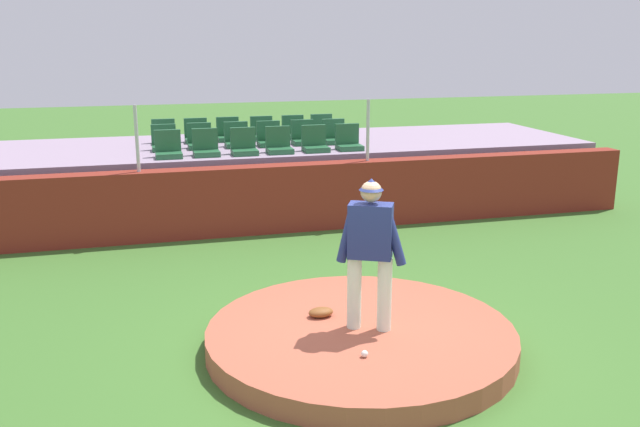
# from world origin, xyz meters

# --- Properties ---
(ground_plane) EXTENTS (60.00, 60.00, 0.00)m
(ground_plane) POSITION_xyz_m (0.00, 0.00, 0.00)
(ground_plane) COLOR #3C6B29
(pitchers_mound) EXTENTS (3.51, 3.51, 0.25)m
(pitchers_mound) POSITION_xyz_m (0.00, 0.00, 0.13)
(pitchers_mound) COLOR #AB543D
(pitchers_mound) RESTS_ON ground_plane
(pitcher) EXTENTS (0.74, 0.44, 1.73)m
(pitcher) POSITION_xyz_m (0.09, -0.03, 1.26)
(pitcher) COLOR white
(pitcher) RESTS_ON pitchers_mound
(baseball) EXTENTS (0.07, 0.07, 0.07)m
(baseball) POSITION_xyz_m (-0.19, -0.71, 0.29)
(baseball) COLOR white
(baseball) RESTS_ON pitchers_mound
(fielding_glove) EXTENTS (0.31, 0.22, 0.11)m
(fielding_glove) POSITION_xyz_m (-0.35, 0.43, 0.31)
(fielding_glove) COLOR brown
(fielding_glove) RESTS_ON pitchers_mound
(brick_barrier) EXTENTS (14.20, 0.40, 1.22)m
(brick_barrier) POSITION_xyz_m (0.00, 5.06, 0.61)
(brick_barrier) COLOR maroon
(brick_barrier) RESTS_ON ground_plane
(fence_post_left) EXTENTS (0.06, 0.06, 1.13)m
(fence_post_left) POSITION_xyz_m (-2.30, 5.06, 1.79)
(fence_post_left) COLOR silver
(fence_post_left) RESTS_ON brick_barrier
(fence_post_right) EXTENTS (0.06, 0.06, 1.13)m
(fence_post_right) POSITION_xyz_m (1.79, 5.06, 1.79)
(fence_post_right) COLOR silver
(fence_post_right) RESTS_ON brick_barrier
(bleacher_platform) EXTENTS (14.18, 3.60, 1.26)m
(bleacher_platform) POSITION_xyz_m (0.00, 7.42, 0.63)
(bleacher_platform) COLOR gray
(bleacher_platform) RESTS_ON ground_plane
(stadium_chair_0) EXTENTS (0.48, 0.44, 0.50)m
(stadium_chair_0) POSITION_xyz_m (-1.74, 6.15, 1.42)
(stadium_chair_0) COLOR #245E37
(stadium_chair_0) RESTS_ON bleacher_platform
(stadium_chair_1) EXTENTS (0.48, 0.44, 0.50)m
(stadium_chair_1) POSITION_xyz_m (-1.04, 6.17, 1.42)
(stadium_chair_1) COLOR #245E37
(stadium_chair_1) RESTS_ON bleacher_platform
(stadium_chair_2) EXTENTS (0.48, 0.44, 0.50)m
(stadium_chair_2) POSITION_xyz_m (-0.33, 6.13, 1.42)
(stadium_chair_2) COLOR #245E37
(stadium_chair_2) RESTS_ON bleacher_platform
(stadium_chair_3) EXTENTS (0.48, 0.44, 0.50)m
(stadium_chair_3) POSITION_xyz_m (0.35, 6.13, 1.42)
(stadium_chair_3) COLOR #245E37
(stadium_chair_3) RESTS_ON bleacher_platform
(stadium_chair_4) EXTENTS (0.48, 0.44, 0.50)m
(stadium_chair_4) POSITION_xyz_m (1.07, 6.13, 1.42)
(stadium_chair_4) COLOR #245E37
(stadium_chair_4) RESTS_ON bleacher_platform
(stadium_chair_5) EXTENTS (0.48, 0.44, 0.50)m
(stadium_chair_5) POSITION_xyz_m (1.77, 6.15, 1.42)
(stadium_chair_5) COLOR #245E37
(stadium_chair_5) RESTS_ON bleacher_platform
(stadium_chair_6) EXTENTS (0.48, 0.44, 0.50)m
(stadium_chair_6) POSITION_xyz_m (-1.77, 7.01, 1.42)
(stadium_chair_6) COLOR #245E37
(stadium_chair_6) RESTS_ON bleacher_platform
(stadium_chair_7) EXTENTS (0.48, 0.44, 0.50)m
(stadium_chair_7) POSITION_xyz_m (-1.07, 7.07, 1.42)
(stadium_chair_7) COLOR #245E37
(stadium_chair_7) RESTS_ON bleacher_platform
(stadium_chair_8) EXTENTS (0.48, 0.44, 0.50)m
(stadium_chair_8) POSITION_xyz_m (-0.32, 7.07, 1.42)
(stadium_chair_8) COLOR #245E37
(stadium_chair_8) RESTS_ON bleacher_platform
(stadium_chair_9) EXTENTS (0.48, 0.44, 0.50)m
(stadium_chair_9) POSITION_xyz_m (0.34, 7.03, 1.42)
(stadium_chair_9) COLOR #245E37
(stadium_chair_9) RESTS_ON bleacher_platform
(stadium_chair_10) EXTENTS (0.48, 0.44, 0.50)m
(stadium_chair_10) POSITION_xyz_m (1.07, 7.05, 1.42)
(stadium_chair_10) COLOR #245E37
(stadium_chair_10) RESTS_ON bleacher_platform
(stadium_chair_11) EXTENTS (0.48, 0.44, 0.50)m
(stadium_chair_11) POSITION_xyz_m (1.73, 7.02, 1.42)
(stadium_chair_11) COLOR #245E37
(stadium_chair_11) RESTS_ON bleacher_platform
(stadium_chair_12) EXTENTS (0.48, 0.44, 0.50)m
(stadium_chair_12) POSITION_xyz_m (-1.73, 7.94, 1.42)
(stadium_chair_12) COLOR #245E37
(stadium_chair_12) RESTS_ON bleacher_platform
(stadium_chair_13) EXTENTS (0.48, 0.44, 0.50)m
(stadium_chair_13) POSITION_xyz_m (-1.06, 7.92, 1.42)
(stadium_chair_13) COLOR #245E37
(stadium_chair_13) RESTS_ON bleacher_platform
(stadium_chair_14) EXTENTS (0.48, 0.44, 0.50)m
(stadium_chair_14) POSITION_xyz_m (-0.38, 7.95, 1.42)
(stadium_chair_14) COLOR #245E37
(stadium_chair_14) RESTS_ON bleacher_platform
(stadium_chair_15) EXTENTS (0.48, 0.44, 0.50)m
(stadium_chair_15) POSITION_xyz_m (0.36, 7.91, 1.42)
(stadium_chair_15) COLOR #245E37
(stadium_chair_15) RESTS_ON bleacher_platform
(stadium_chair_16) EXTENTS (0.48, 0.44, 0.50)m
(stadium_chair_16) POSITION_xyz_m (1.06, 7.93, 1.42)
(stadium_chair_16) COLOR #245E37
(stadium_chair_16) RESTS_ON bleacher_platform
(stadium_chair_17) EXTENTS (0.48, 0.44, 0.50)m
(stadium_chair_17) POSITION_xyz_m (1.73, 7.96, 1.42)
(stadium_chair_17) COLOR #245E37
(stadium_chair_17) RESTS_ON bleacher_platform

